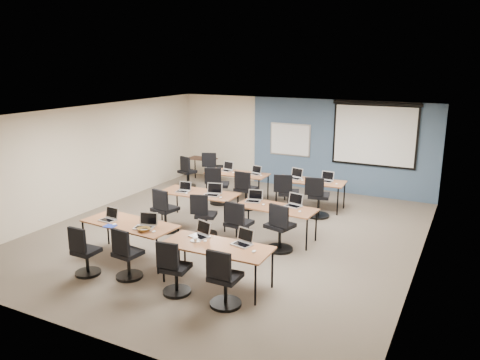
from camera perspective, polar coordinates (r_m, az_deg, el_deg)
The scene contains 58 objects.
floor at distance 10.65m, azimuth -1.25°, elevation -6.44°, with size 8.00×9.00×0.02m, color #6B6354.
ceiling at distance 10.01m, azimuth -1.34°, elevation 8.15°, with size 8.00×9.00×0.02m, color white.
wall_back at distance 14.29m, azimuth 7.34°, elevation 4.45°, with size 8.00×0.04×2.70m, color beige.
wall_front at distance 6.82m, azimuth -19.73°, elevation -7.46°, with size 8.00×0.04×2.70m, color beige.
wall_left at distance 12.61m, azimuth -17.52°, elevation 2.57°, with size 0.04×9.00×2.70m, color beige.
wall_right at distance 9.12m, azimuth 21.43°, elevation -2.15°, with size 0.04×9.00×2.70m, color beige.
blue_accent_panel at distance 13.89m, azimuth 12.16°, elevation 3.97°, with size 5.50×0.04×2.70m, color #3D5977.
whiteboard at distance 14.30m, azimuth 6.12°, elevation 4.91°, with size 1.28×0.03×0.98m.
projector_screen at distance 13.54m, azimuth 16.10°, elevation 5.76°, with size 2.40×0.10×1.82m.
training_table_front_left at distance 9.36m, azimuth -13.29°, elevation -5.35°, with size 1.92×0.80×0.73m.
training_table_front_right at distance 8.06m, azimuth -2.84°, elevation -8.25°, with size 1.90×0.79×0.73m.
training_table_mid_left at distance 11.19m, azimuth -5.01°, elevation -1.75°, with size 1.87×0.78×0.73m.
training_table_mid_right at distance 10.10m, azimuth 4.42°, elevation -3.56°, with size 1.74×0.72×0.73m.
training_table_back_left at distance 13.07m, azimuth -0.37°, elevation 0.65°, with size 1.76×0.73×0.73m.
training_table_back_right at distance 12.38m, azimuth 8.58°, elevation -0.28°, with size 1.78×0.74×0.73m.
laptop_0 at distance 9.59m, azimuth -15.67°, elevation -4.38°, with size 0.32×0.27×0.24m.
mouse_0 at distance 9.30m, azimuth -15.06°, elevation -5.24°, with size 0.06×0.10×0.04m, color white.
task_chair_0 at distance 8.96m, azimuth -18.44°, elevation -8.69°, with size 0.46×0.46×0.95m.
laptop_1 at distance 9.02m, azimuth -11.43°, elevation -5.28°, with size 0.36×0.30×0.27m.
mouse_1 at distance 8.77m, azimuth -10.48°, elevation -6.20°, with size 0.06×0.09×0.03m, color white.
task_chair_1 at distance 8.62m, azimuth -13.67°, elevation -9.21°, with size 0.48×0.48×0.97m.
laptop_2 at distance 8.44m, azimuth -4.79°, elevation -6.44°, with size 0.34×0.29×0.26m.
mouse_2 at distance 8.22m, azimuth -4.28°, elevation -7.41°, with size 0.05×0.09×0.03m, color white.
task_chair_2 at distance 7.94m, azimuth -8.05°, elevation -11.09°, with size 0.47×0.47×0.96m.
laptop_3 at distance 8.07m, azimuth 0.39°, elevation -7.40°, with size 0.34×0.29×0.26m.
mouse_3 at distance 7.78m, azimuth 1.71°, elevation -8.69°, with size 0.06×0.10×0.03m, color white.
task_chair_3 at distance 7.49m, azimuth -1.99°, elevation -12.43°, with size 0.51×0.51×0.99m.
laptop_4 at distance 11.29m, azimuth -6.91°, elevation -1.12°, with size 0.30×0.26×0.23m.
mouse_4 at distance 11.11m, azimuth -6.54°, elevation -1.62°, with size 0.05×0.09×0.03m, color white.
task_chair_4 at distance 10.72m, azimuth -9.22°, elevation -4.10°, with size 0.55×0.55×1.02m.
laptop_5 at distance 10.93m, azimuth -3.35°, elevation -1.51°, with size 0.36×0.31×0.27m.
mouse_5 at distance 10.71m, azimuth -2.37°, elevation -2.14°, with size 0.06×0.10×0.03m, color white.
task_chair_5 at distance 10.38m, azimuth -4.38°, elevation -4.70°, with size 0.50×0.49×0.97m.
laptop_6 at distance 10.45m, azimuth 1.71°, elevation -2.28°, with size 0.33×0.28×0.25m.
mouse_6 at distance 10.21m, azimuth 2.87°, elevation -3.00°, with size 0.05×0.09×0.03m, color white.
task_chair_6 at distance 9.69m, azimuth -0.26°, elevation -5.93°, with size 0.54×0.54×1.02m.
laptop_7 at distance 10.18m, azimuth 6.62°, elevation -2.81°, with size 0.35×0.29×0.26m.
mouse_7 at distance 9.82m, azimuth 7.31°, elevation -3.82°, with size 0.06×0.09×0.03m, color white.
task_chair_7 at distance 9.56m, azimuth 4.83°, elevation -6.25°, with size 0.56×0.56×1.03m.
laptop_8 at distance 13.33m, azimuth -1.60°, elevation 1.41°, with size 0.34×0.29×0.26m.
mouse_8 at distance 13.07m, azimuth -0.82°, elevation 0.91°, with size 0.06×0.10×0.03m, color white.
task_chair_8 at distance 12.65m, azimuth -2.70°, elevation -1.05°, with size 0.58×0.55×1.02m.
laptop_9 at distance 12.92m, azimuth 1.89°, elevation 0.96°, with size 0.30×0.26×0.23m.
mouse_9 at distance 12.74m, azimuth 2.60°, elevation 0.55°, with size 0.06×0.09×0.03m, color white.
task_chair_9 at distance 12.19m, azimuth 0.62°, elevation -1.61°, with size 0.55×0.55×1.03m.
laptop_10 at distance 12.54m, azimuth 6.81°, elevation 0.49°, with size 0.35×0.30×0.27m.
mouse_10 at distance 12.35m, azimuth 7.59°, elevation -0.02°, with size 0.05×0.09×0.03m, color white.
task_chair_10 at distance 11.87m, azimuth 5.78°, elevation -2.10°, with size 0.59×0.57×1.04m.
laptop_11 at distance 12.36m, azimuth 10.52°, elevation 0.12°, with size 0.33×0.28×0.25m.
mouse_11 at distance 12.12m, azimuth 11.68°, elevation -0.47°, with size 0.05×0.09×0.03m, color white.
task_chair_11 at distance 11.71m, azimuth 9.42°, elevation -2.46°, with size 0.57×0.57×1.04m.
blue_mousepad at distance 9.26m, azimuth -15.56°, elevation -5.43°, with size 0.23×0.19×0.01m, color navy.
snack_bowl at distance 8.85m, azimuth -11.63°, elevation -5.92°, with size 0.26×0.26×0.06m, color brown.
snack_plate at distance 8.27m, azimuth -5.43°, elevation -7.35°, with size 0.20×0.20×0.01m, color white.
coffee_cup at distance 8.18m, azimuth -5.43°, elevation -7.38°, with size 0.05×0.05×0.05m, color white.
utility_table at distance 15.04m, azimuth -4.66°, elevation 2.32°, with size 0.90×0.50×0.75m.
spare_chair_a at distance 14.64m, azimuth -3.25°, elevation 1.09°, with size 0.58×0.55×1.02m.
spare_chair_b at distance 14.37m, azimuth -6.49°, elevation 0.68°, with size 0.51×0.50×0.98m.
Camera 1 is at (4.74, -8.75, 3.79)m, focal length 35.00 mm.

